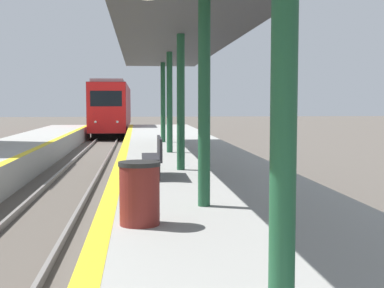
# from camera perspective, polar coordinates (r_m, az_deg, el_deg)

# --- Properties ---
(train) EXTENTS (2.70, 23.06, 4.34)m
(train) POSITION_cam_1_polar(r_m,az_deg,el_deg) (48.54, -8.35, 3.85)
(train) COLOR black
(train) RESTS_ON ground
(station_canopy) EXTENTS (3.24, 24.09, 3.64)m
(station_canopy) POSITION_cam_1_polar(r_m,az_deg,el_deg) (13.69, -1.22, 11.75)
(station_canopy) COLOR #1E5133
(station_canopy) RESTS_ON platform_right
(trash_bin) EXTENTS (0.59, 0.59, 0.89)m
(trash_bin) POSITION_cam_1_polar(r_m,az_deg,el_deg) (7.56, -5.61, -5.23)
(trash_bin) COLOR maroon
(trash_bin) RESTS_ON platform_right
(bench) EXTENTS (0.44, 1.62, 0.92)m
(bench) POSITION_cam_1_polar(r_m,az_deg,el_deg) (12.40, -4.04, -1.25)
(bench) COLOR #28282D
(bench) RESTS_ON platform_right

